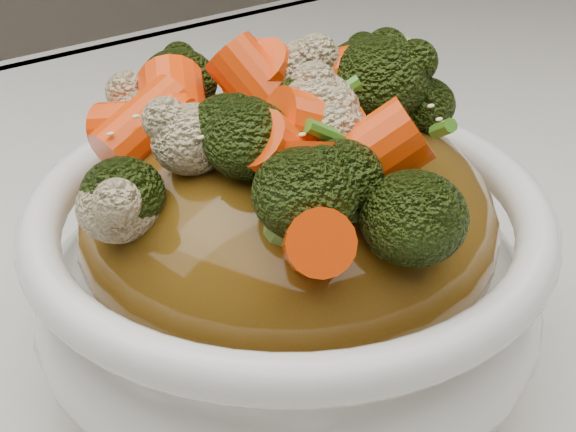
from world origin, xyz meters
TOP-DOWN VIEW (x-y plane):
  - tablecloth at (0.00, 0.00)m, footprint 1.20×0.80m
  - bowl at (0.06, -0.02)m, footprint 0.25×0.25m
  - sauce_base at (0.06, -0.02)m, footprint 0.20×0.20m
  - carrots at (0.06, -0.02)m, footprint 0.20×0.20m
  - broccoli at (0.06, -0.02)m, footprint 0.20×0.20m
  - cauliflower at (0.06, -0.02)m, footprint 0.20×0.20m
  - scallions at (0.06, -0.02)m, footprint 0.15×0.15m
  - sesame_seeds at (0.06, -0.02)m, footprint 0.18×0.18m

SIDE VIEW (x-z plane):
  - tablecloth at x=0.00m, z-range 0.71..0.75m
  - bowl at x=0.06m, z-range 0.75..0.84m
  - sauce_base at x=0.06m, z-range 0.77..0.87m
  - cauliflower at x=0.06m, z-range 0.86..0.90m
  - broccoli at x=0.06m, z-range 0.86..0.91m
  - carrots at x=0.06m, z-range 0.86..0.91m
  - scallions at x=0.06m, z-range 0.88..0.90m
  - sesame_seeds at x=0.06m, z-range 0.88..0.89m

